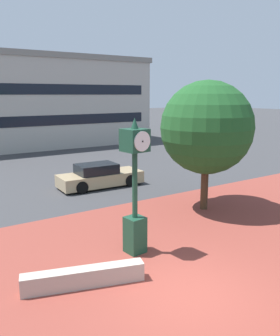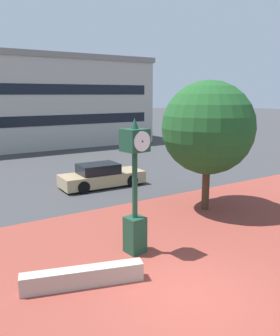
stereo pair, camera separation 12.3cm
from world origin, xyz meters
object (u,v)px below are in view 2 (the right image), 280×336
object	(u,v)px
street_clock	(135,189)
civic_building	(34,101)
plaza_tree	(210,129)
car_street_near	(101,176)

from	to	relation	value
street_clock	civic_building	world-z (taller)	civic_building
plaza_tree	car_street_near	distance (m)	6.89
plaza_tree	car_street_near	bearing A→B (deg)	111.88
car_street_near	street_clock	bearing A→B (deg)	-17.09
plaza_tree	civic_building	size ratio (longest dim) A/B	0.26
car_street_near	civic_building	distance (m)	19.82
street_clock	car_street_near	size ratio (longest dim) A/B	0.93
plaza_tree	car_street_near	xyz separation A→B (m)	(-2.33, 5.79, -2.92)
street_clock	civic_building	xyz separation A→B (m)	(4.96, 27.27, 2.19)
civic_building	car_street_near	bearing A→B (deg)	-96.49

